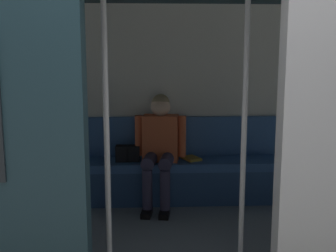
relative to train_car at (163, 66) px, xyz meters
The scene contains 7 objects.
train_car is the anchor object (origin of this frame).
bench_seat 1.55m from the train_car, 93.84° to the right, with size 2.72×0.44×0.47m.
person_seated 1.28m from the train_car, 89.90° to the right, with size 0.55×0.71×1.19m.
handbag 1.47m from the train_car, 71.82° to the right, with size 0.26×0.15×0.17m.
book 1.54m from the train_car, 107.82° to the right, with size 0.15×0.22×0.03m, color gold.
grab_pole_door 0.98m from the train_car, 64.78° to the left, with size 0.04×0.04×2.14m, color silver.
grab_pole_far 0.97m from the train_car, 126.45° to the left, with size 0.04×0.04×2.14m, color silver.
Camera 1 is at (0.17, 2.12, 1.58)m, focal length 44.08 mm.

